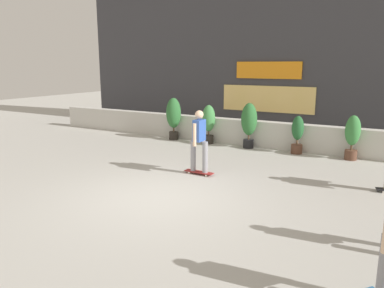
{
  "coord_description": "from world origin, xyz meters",
  "views": [
    {
      "loc": [
        4.47,
        -6.38,
        2.85
      ],
      "look_at": [
        0.0,
        1.5,
        0.9
      ],
      "focal_mm": 34.86,
      "sensor_mm": 36.0,
      "label": 1
    }
  ],
  "objects_px": {
    "potted_plant_1": "(209,122)",
    "potted_plant_2": "(249,122)",
    "potted_plant_0": "(174,115)",
    "potted_plant_4": "(352,135)",
    "skater_far_right": "(199,139)",
    "potted_plant_3": "(297,133)"
  },
  "relations": [
    {
      "from": "potted_plant_1",
      "to": "potted_plant_2",
      "type": "xyz_separation_m",
      "value": [
        1.55,
        0.0,
        0.11
      ]
    },
    {
      "from": "potted_plant_0",
      "to": "potted_plant_4",
      "type": "relative_size",
      "value": 1.18
    },
    {
      "from": "potted_plant_1",
      "to": "skater_far_right",
      "type": "height_order",
      "value": "skater_far_right"
    },
    {
      "from": "potted_plant_2",
      "to": "potted_plant_4",
      "type": "relative_size",
      "value": 1.15
    },
    {
      "from": "potted_plant_0",
      "to": "skater_far_right",
      "type": "relative_size",
      "value": 0.94
    },
    {
      "from": "potted_plant_2",
      "to": "skater_far_right",
      "type": "height_order",
      "value": "skater_far_right"
    },
    {
      "from": "potted_plant_1",
      "to": "potted_plant_4",
      "type": "bearing_deg",
      "value": 0.0
    },
    {
      "from": "potted_plant_1",
      "to": "potted_plant_4",
      "type": "height_order",
      "value": "potted_plant_1"
    },
    {
      "from": "potted_plant_4",
      "to": "potted_plant_3",
      "type": "bearing_deg",
      "value": 180.0
    },
    {
      "from": "potted_plant_3",
      "to": "potted_plant_1",
      "type": "bearing_deg",
      "value": -180.0
    },
    {
      "from": "potted_plant_2",
      "to": "potted_plant_3",
      "type": "xyz_separation_m",
      "value": [
        1.66,
        0.0,
        -0.25
      ]
    },
    {
      "from": "potted_plant_0",
      "to": "potted_plant_4",
      "type": "distance_m",
      "value": 6.35
    },
    {
      "from": "skater_far_right",
      "to": "potted_plant_2",
      "type": "bearing_deg",
      "value": 90.45
    },
    {
      "from": "potted_plant_0",
      "to": "potted_plant_3",
      "type": "height_order",
      "value": "potted_plant_0"
    },
    {
      "from": "potted_plant_3",
      "to": "potted_plant_4",
      "type": "relative_size",
      "value": 0.9
    },
    {
      "from": "potted_plant_2",
      "to": "potted_plant_1",
      "type": "bearing_deg",
      "value": 180.0
    },
    {
      "from": "potted_plant_0",
      "to": "potted_plant_1",
      "type": "xyz_separation_m",
      "value": [
        1.5,
        0.0,
        -0.13
      ]
    },
    {
      "from": "skater_far_right",
      "to": "potted_plant_4",
      "type": "bearing_deg",
      "value": 48.0
    },
    {
      "from": "potted_plant_0",
      "to": "potted_plant_4",
      "type": "xyz_separation_m",
      "value": [
        6.35,
        0.0,
        -0.17
      ]
    },
    {
      "from": "potted_plant_4",
      "to": "skater_far_right",
      "type": "distance_m",
      "value": 4.89
    },
    {
      "from": "potted_plant_0",
      "to": "potted_plant_3",
      "type": "xyz_separation_m",
      "value": [
        4.72,
        0.0,
        -0.28
      ]
    },
    {
      "from": "potted_plant_2",
      "to": "skater_far_right",
      "type": "distance_m",
      "value": 3.63
    }
  ]
}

